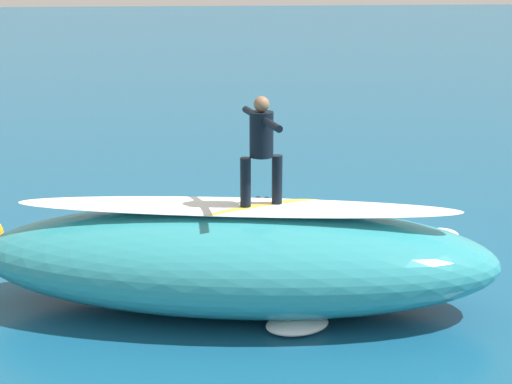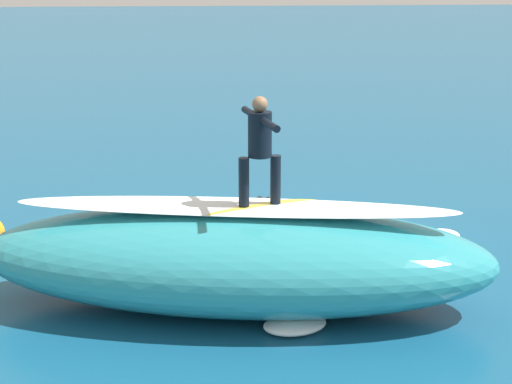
{
  "view_description": "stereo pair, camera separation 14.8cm",
  "coord_description": "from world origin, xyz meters",
  "px_view_note": "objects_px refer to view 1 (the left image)",
  "views": [
    {
      "loc": [
        1.35,
        13.62,
        4.88
      ],
      "look_at": [
        0.34,
        0.83,
        1.16
      ],
      "focal_mm": 59.62,
      "sensor_mm": 36.0,
      "label": 1
    },
    {
      "loc": [
        1.2,
        13.63,
        4.88
      ],
      "look_at": [
        0.34,
        0.83,
        1.16
      ],
      "focal_mm": 59.62,
      "sensor_mm": 36.0,
      "label": 2
    }
  ],
  "objects_px": {
    "surfboard_riding": "(261,208)",
    "surfboard_paddling": "(252,223)",
    "surfer_paddling": "(253,211)",
    "surfer_riding": "(261,143)"
  },
  "relations": [
    {
      "from": "surfboard_riding",
      "to": "surfboard_paddling",
      "type": "bearing_deg",
      "value": -105.77
    },
    {
      "from": "surfboard_riding",
      "to": "surfer_paddling",
      "type": "height_order",
      "value": "surfboard_riding"
    },
    {
      "from": "surfer_riding",
      "to": "surfboard_paddling",
      "type": "xyz_separation_m",
      "value": [
        -0.14,
        -3.65,
        -2.33
      ]
    },
    {
      "from": "surfboard_riding",
      "to": "surfer_riding",
      "type": "height_order",
      "value": "surfer_riding"
    },
    {
      "from": "surfboard_paddling",
      "to": "surfer_paddling",
      "type": "xyz_separation_m",
      "value": [
        -0.03,
        -0.13,
        0.18
      ]
    },
    {
      "from": "surfboard_riding",
      "to": "surfer_paddling",
      "type": "bearing_deg",
      "value": -106.2
    },
    {
      "from": "surfer_paddling",
      "to": "surfer_riding",
      "type": "bearing_deg",
      "value": 11.9
    },
    {
      "from": "surfboard_paddling",
      "to": "surfer_riding",
      "type": "bearing_deg",
      "value": 12.32
    },
    {
      "from": "surfboard_paddling",
      "to": "surfboard_riding",
      "type": "bearing_deg",
      "value": 12.32
    },
    {
      "from": "surfer_paddling",
      "to": "surfboard_riding",
      "type": "bearing_deg",
      "value": 11.9
    }
  ]
}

